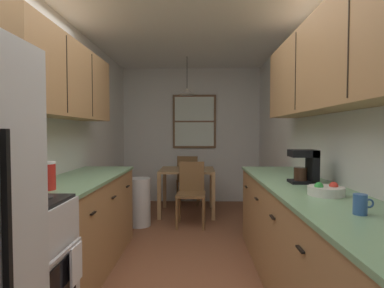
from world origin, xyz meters
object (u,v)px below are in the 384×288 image
at_px(fruit_bowl, 326,190).
at_px(table_serving_bowl, 194,167).
at_px(mug_by_coffeemaker, 361,204).
at_px(coffee_maker, 306,166).
at_px(storage_canister, 47,176).
at_px(trash_bin, 140,202).
at_px(dining_chair_far, 188,178).
at_px(dining_table, 187,176).
at_px(dining_chair_near, 191,190).
at_px(stove_range, 6,279).

bearing_deg(fruit_bowl, table_serving_bowl, 108.01).
bearing_deg(mug_by_coffeemaker, coffee_maker, 86.37).
bearing_deg(storage_canister, table_serving_bowl, 69.33).
xyz_separation_m(trash_bin, storage_canister, (-0.30, -2.03, 0.67)).
height_order(dining_chair_far, trash_bin, dining_chair_far).
relative_size(dining_table, trash_bin, 1.29).
xyz_separation_m(mug_by_coffeemaker, fruit_bowl, (0.02, 0.49, -0.02)).
bearing_deg(storage_canister, coffee_maker, 9.59).
relative_size(fruit_bowl, table_serving_bowl, 1.20).
height_order(mug_by_coffeemaker, table_serving_bowl, mug_by_coffeemaker).
bearing_deg(dining_chair_near, trash_bin, -175.17).
height_order(storage_canister, coffee_maker, coffee_maker).
bearing_deg(coffee_maker, stove_range, -156.91).
bearing_deg(dining_chair_far, table_serving_bowl, -77.98).
distance_m(stove_range, coffee_maker, 2.30).
bearing_deg(fruit_bowl, stove_range, -169.52).
relative_size(dining_chair_near, table_serving_bowl, 4.46).
relative_size(trash_bin, fruit_bowl, 2.79).
distance_m(storage_canister, table_serving_bowl, 3.00).
xyz_separation_m(coffee_maker, fruit_bowl, (-0.04, -0.50, -0.11)).
bearing_deg(dining_table, stove_range, -106.35).
distance_m(mug_by_coffeemaker, fruit_bowl, 0.49).
relative_size(dining_chair_far, trash_bin, 1.33).
height_order(stove_range, trash_bin, stove_range).
bearing_deg(dining_table, trash_bin, -134.32).
bearing_deg(mug_by_coffeemaker, dining_table, 107.28).
distance_m(storage_canister, fruit_bowl, 2.02).
distance_m(stove_range, trash_bin, 2.58).
bearing_deg(dining_chair_far, stove_range, -103.81).
distance_m(dining_table, table_serving_bowl, 0.21).
distance_m(fruit_bowl, table_serving_bowl, 3.11).
relative_size(dining_chair_near, fruit_bowl, 3.71).
bearing_deg(stove_range, storage_canister, 90.61).
distance_m(stove_range, table_serving_bowl, 3.50).
bearing_deg(mug_by_coffeemaker, trash_bin, 122.29).
bearing_deg(trash_bin, table_serving_bowl, 45.38).
height_order(stove_range, dining_table, stove_range).
xyz_separation_m(trash_bin, coffee_maker, (1.75, -1.68, 0.71)).
xyz_separation_m(stove_range, fruit_bowl, (2.01, 0.37, 0.46)).
height_order(dining_table, dining_chair_near, dining_chair_near).
xyz_separation_m(dining_table, coffee_maker, (1.10, -2.35, 0.44)).
distance_m(dining_table, coffee_maker, 2.63).
bearing_deg(dining_chair_far, mug_by_coffeemaker, -75.19).
distance_m(dining_table, storage_canister, 2.89).
bearing_deg(coffee_maker, table_serving_bowl, 112.20).
distance_m(dining_chair_far, fruit_bowl, 3.65).
distance_m(dining_chair_near, mug_by_coffeemaker, 2.94).
relative_size(dining_chair_far, coffee_maker, 3.17).
height_order(dining_chair_near, dining_chair_far, same).
bearing_deg(table_serving_bowl, storage_canister, -110.67).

